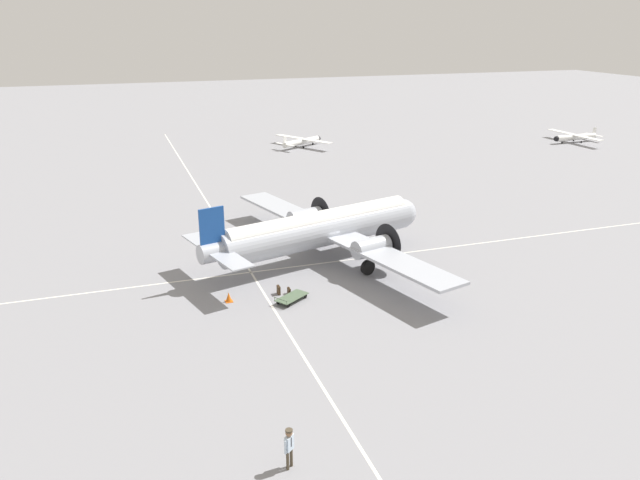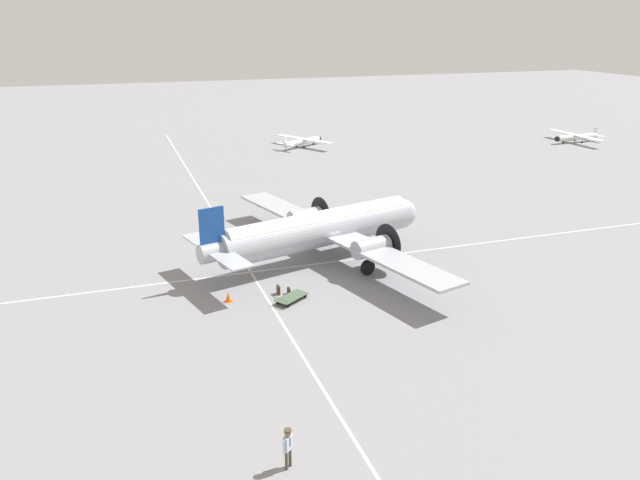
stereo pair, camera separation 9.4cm
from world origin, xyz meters
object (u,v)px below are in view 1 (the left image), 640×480
(suitcase_upright_spare, at_px, (289,291))
(baggage_cart, at_px, (292,297))
(suitcase_near_door, at_px, (279,290))
(traffic_cone, at_px, (229,297))
(light_aircraft_taxiing, at_px, (575,137))
(light_aircraft_distant, at_px, (303,141))
(crew_foreground, at_px, (289,444))
(airliner_main, at_px, (324,228))

(suitcase_upright_spare, relative_size, baggage_cart, 0.19)
(suitcase_near_door, distance_m, traffic_cone, 3.36)
(suitcase_near_door, xyz_separation_m, light_aircraft_taxiing, (-38.22, 56.01, 0.54))
(suitcase_upright_spare, relative_size, light_aircraft_distant, 0.05)
(crew_foreground, distance_m, suitcase_near_door, 17.12)
(airliner_main, bearing_deg, light_aircraft_taxiing, 17.70)
(airliner_main, distance_m, baggage_cart, 8.22)
(crew_foreground, height_order, light_aircraft_taxiing, light_aircraft_taxiing)
(light_aircraft_distant, bearing_deg, suitcase_near_door, -138.85)
(suitcase_near_door, distance_m, suitcase_upright_spare, 0.69)
(traffic_cone, bearing_deg, airliner_main, 122.04)
(light_aircraft_taxiing, bearing_deg, light_aircraft_distant, -16.74)
(airliner_main, height_order, baggage_cart, airliner_main)
(crew_foreground, height_order, suitcase_near_door, crew_foreground)
(suitcase_near_door, height_order, light_aircraft_distant, light_aircraft_distant)
(suitcase_upright_spare, height_order, light_aircraft_distant, light_aircraft_distant)
(suitcase_upright_spare, height_order, light_aircraft_taxiing, light_aircraft_taxiing)
(suitcase_near_door, bearing_deg, traffic_cone, -88.67)
(suitcase_near_door, height_order, suitcase_upright_spare, suitcase_near_door)
(traffic_cone, bearing_deg, suitcase_near_door, 91.33)
(suitcase_near_door, distance_m, light_aircraft_distant, 50.86)
(crew_foreground, distance_m, light_aircraft_distant, 67.90)
(light_aircraft_distant, distance_m, light_aircraft_taxiing, 40.46)
(airliner_main, bearing_deg, suitcase_near_door, -149.45)
(light_aircraft_taxiing, bearing_deg, traffic_cone, 30.10)
(crew_foreground, relative_size, light_aircraft_distant, 0.19)
(suitcase_near_door, xyz_separation_m, light_aircraft_distant, (-48.02, 16.74, 0.53))
(baggage_cart, bearing_deg, traffic_cone, 127.78)
(crew_foreground, distance_m, light_aircraft_taxiing, 81.35)
(airliner_main, relative_size, light_aircraft_distant, 2.67)
(baggage_cart, bearing_deg, light_aircraft_taxiing, 1.50)
(suitcase_upright_spare, bearing_deg, suitcase_near_door, -108.74)
(light_aircraft_taxiing, height_order, traffic_cone, light_aircraft_taxiing)
(suitcase_upright_spare, bearing_deg, crew_foreground, -16.16)
(airliner_main, bearing_deg, suitcase_upright_spare, -144.31)
(suitcase_upright_spare, relative_size, light_aircraft_taxiing, 0.05)
(suitcase_near_door, relative_size, traffic_cone, 0.99)
(airliner_main, distance_m, light_aircraft_taxiing, 60.79)
(airliner_main, bearing_deg, crew_foreground, -127.98)
(airliner_main, xyz_separation_m, suitcase_near_door, (5.16, -5.02, -2.15))
(suitcase_upright_spare, distance_m, traffic_cone, 4.01)
(suitcase_upright_spare, xyz_separation_m, light_aircraft_taxiing, (-38.44, 55.35, 0.61))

